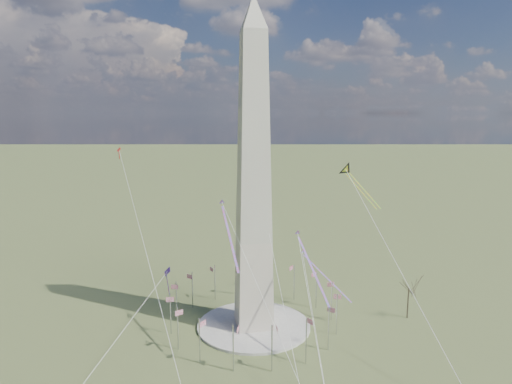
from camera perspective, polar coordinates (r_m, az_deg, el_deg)
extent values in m
plane|color=#495E2F|center=(151.97, -0.28, -16.48)|extent=(2000.00, 2000.00, 0.00)
cylinder|color=beige|center=(151.80, -0.28, -16.34)|extent=(36.00, 36.00, 0.80)
pyramid|color=beige|center=(139.21, -0.31, 21.62)|extent=(9.90, 9.90, 10.00)
cylinder|color=silver|center=(155.67, 9.43, -13.32)|extent=(0.36, 0.36, 13.00)
cube|color=red|center=(154.81, 9.32, -11.33)|extent=(2.40, 0.08, 1.50)
cylinder|color=silver|center=(163.71, 7.54, -12.08)|extent=(0.36, 0.36, 13.00)
cube|color=red|center=(162.73, 7.28, -10.21)|extent=(2.25, 0.99, 1.50)
cylinder|color=silver|center=(169.65, 4.79, -11.23)|extent=(0.36, 0.36, 13.00)
cube|color=red|center=(168.42, 4.43, -9.46)|extent=(1.75, 1.75, 1.50)
cylinder|color=silver|center=(172.83, 1.54, -10.79)|extent=(0.36, 0.36, 13.00)
cube|color=red|center=(171.26, 1.11, -9.10)|extent=(0.99, 2.25, 1.50)
cylinder|color=silver|center=(172.93, -1.89, -10.78)|extent=(0.36, 0.36, 13.00)
cube|color=red|center=(170.96, -2.33, -9.14)|extent=(0.08, 2.40, 1.50)
cylinder|color=silver|center=(169.94, -5.16, -11.20)|extent=(0.36, 0.36, 13.00)
cube|color=red|center=(167.55, -5.58, -9.58)|extent=(0.99, 2.25, 1.50)
cylinder|color=silver|center=(164.17, -7.95, -12.03)|extent=(0.36, 0.36, 13.00)
cube|color=red|center=(161.38, -8.31, -10.41)|extent=(1.75, 1.75, 1.50)
cylinder|color=silver|center=(156.24, -9.91, -13.25)|extent=(0.36, 0.36, 13.00)
cube|color=red|center=(153.13, -10.15, -11.60)|extent=(2.25, 0.99, 1.50)
cylinder|color=silver|center=(147.13, -10.63, -14.78)|extent=(0.36, 0.36, 13.00)
cube|color=red|center=(143.82, -10.70, -13.07)|extent=(2.40, 0.08, 1.50)
cylinder|color=silver|center=(138.13, -9.75, -16.46)|extent=(0.36, 0.36, 13.00)
cube|color=red|center=(134.79, -9.59, -14.65)|extent=(2.25, 0.99, 1.50)
cylinder|color=silver|center=(130.76, -7.07, -17.98)|extent=(0.36, 0.36, 13.00)
cube|color=red|center=(127.61, -6.67, -16.04)|extent=(1.75, 1.75, 1.50)
cylinder|color=silver|center=(126.53, -2.86, -18.92)|extent=(0.36, 0.36, 13.00)
cube|color=red|center=(123.78, -2.28, -16.84)|extent=(0.99, 2.25, 1.50)
cylinder|color=silver|center=(126.38, 2.00, -18.95)|extent=(0.36, 0.36, 13.00)
cube|color=red|center=(124.19, 2.62, -16.75)|extent=(0.08, 2.40, 1.50)
cylinder|color=silver|center=(130.38, 6.28, -18.05)|extent=(0.36, 0.36, 13.00)
cube|color=red|center=(128.75, 6.79, -15.80)|extent=(0.99, 2.25, 1.50)
cylinder|color=silver|center=(137.58, 9.07, -16.55)|extent=(0.36, 0.36, 13.00)
cube|color=red|center=(136.40, 9.38, -14.34)|extent=(1.75, 1.75, 1.50)
cylinder|color=silver|center=(146.52, 10.07, -14.87)|extent=(0.36, 0.36, 13.00)
cube|color=red|center=(145.60, 10.15, -12.76)|extent=(2.25, 0.99, 1.50)
cylinder|color=#453C2A|center=(163.43, 18.46, -13.02)|extent=(0.44, 0.44, 10.57)
cube|color=orange|center=(156.36, 13.41, 0.23)|extent=(6.19, 13.60, 10.25)
cube|color=orange|center=(155.00, 12.94, 0.16)|extent=(6.19, 13.60, 10.25)
cube|color=#341767|center=(148.53, -11.02, -9.73)|extent=(1.93, 2.83, 2.56)
cube|color=red|center=(149.98, -10.96, -11.25)|extent=(1.04, 3.22, 8.84)
cube|color=red|center=(130.68, 7.12, -9.61)|extent=(3.14, 21.40, 13.45)
cube|color=red|center=(126.12, -3.29, -5.66)|extent=(2.13, 21.23, 13.30)
cube|color=red|center=(154.69, 8.84, -10.55)|extent=(12.10, 15.40, 11.91)
cube|color=red|center=(170.94, -16.76, 5.10)|extent=(1.60, 1.42, 1.57)
cube|color=red|center=(171.08, -16.73, 4.53)|extent=(0.28, 1.36, 3.60)
cube|color=white|center=(183.19, -1.38, 9.81)|extent=(1.29, 1.87, 1.43)
cube|color=white|center=(183.20, -1.38, 9.32)|extent=(0.99, 1.10, 3.27)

